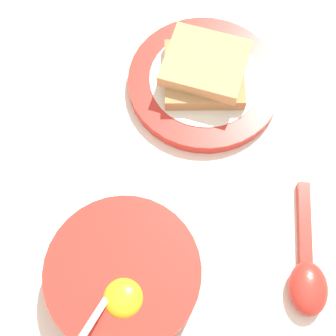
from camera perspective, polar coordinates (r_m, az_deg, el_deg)
ground_plane at (r=0.58m, az=-1.43°, el=-4.24°), size 3.00×3.00×0.00m
egg_bowl at (r=0.54m, az=-5.42°, el=-12.85°), size 0.17×0.17×0.07m
toast_plate at (r=0.65m, az=4.44°, el=10.41°), size 0.21×0.21×0.02m
toast_sandwich at (r=0.63m, az=4.49°, el=11.96°), size 0.14×0.14×0.04m
soup_spoon at (r=0.57m, az=16.63°, el=-12.39°), size 0.11×0.15×0.03m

